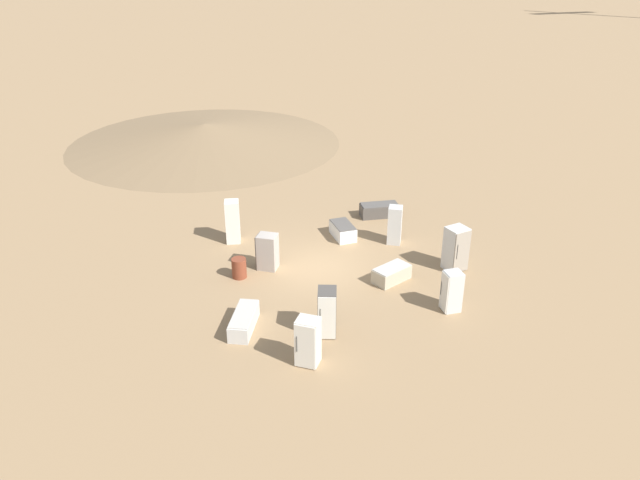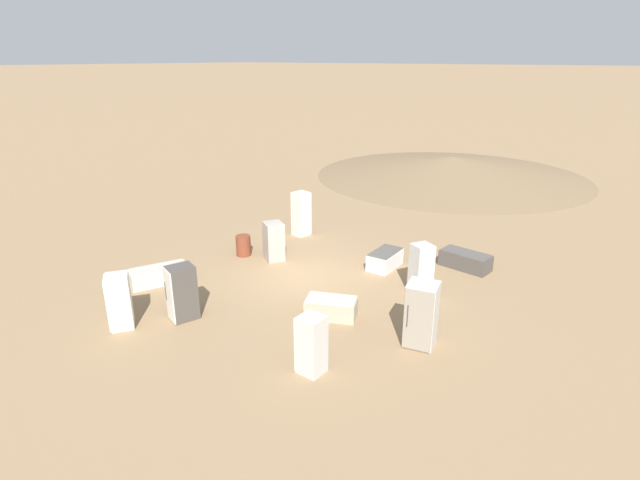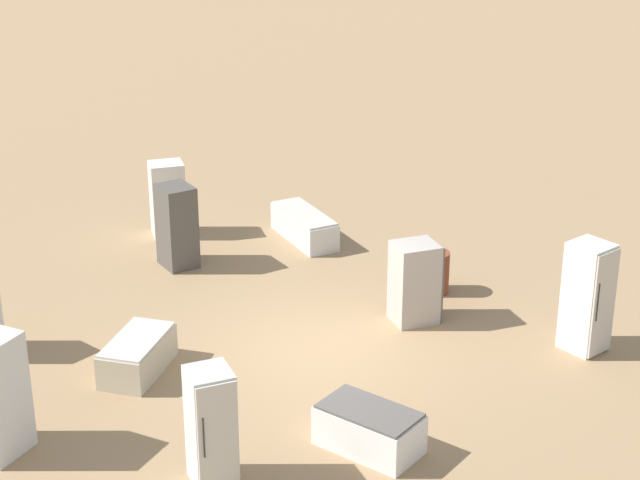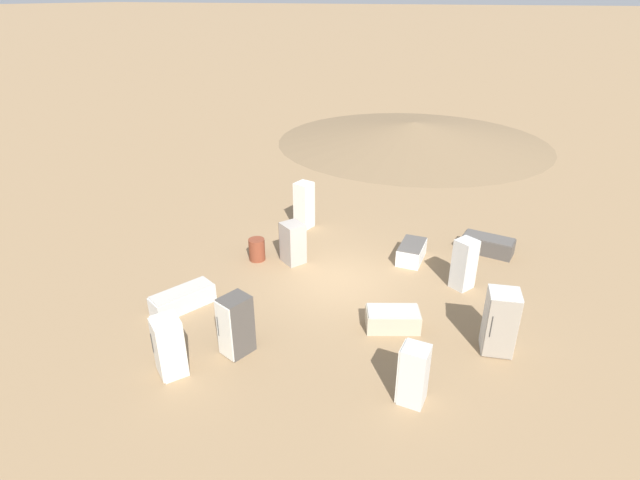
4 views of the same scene
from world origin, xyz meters
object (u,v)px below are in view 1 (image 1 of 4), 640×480
Objects in this scene: discarded_fridge_5 at (267,252)px; discarded_fridge_9 at (456,249)px; discarded_fridge_3 at (343,231)px; discarded_fridge_6 at (379,210)px; discarded_fridge_7 at (395,225)px; discarded_fridge_4 at (327,312)px; discarded_fridge_8 at (233,221)px; discarded_fridge_0 at (392,274)px; rusty_barrel at (239,268)px; discarded_fridge_2 at (452,291)px; discarded_fridge_10 at (308,342)px; discarded_fridge_1 at (244,321)px.

discarded_fridge_5 is 0.81× the size of discarded_fridge_9.
discarded_fridge_3 is 0.82× the size of discarded_fridge_9.
discarded_fridge_7 is at bearing 177.57° from discarded_fridge_6.
discarded_fridge_9 is (3.35, -4.00, 0.58)m from discarded_fridge_3.
discarded_fridge_9 reaches higher than discarded_fridge_4.
discarded_fridge_0 is at bearing -33.32° from discarded_fridge_8.
rusty_barrel is (-7.37, -3.92, 0.09)m from discarded_fridge_6.
discarded_fridge_6 is (1.80, 5.87, 0.01)m from discarded_fridge_0.
discarded_fridge_3 is 4.82m from discarded_fridge_8.
discarded_fridge_10 reaches higher than discarded_fridge_2.
discarded_fridge_7 is at bearing -111.83° from discarded_fridge_4.
discarded_fridge_1 is 1.37× the size of discarded_fridge_5.
discarded_fridge_3 is 0.93× the size of discarded_fridge_10.
discarded_fridge_8 reaches higher than discarded_fridge_0.
discarded_fridge_3 reaches higher than discarded_fridge_6.
discarded_fridge_5 is 0.78× the size of discarded_fridge_6.
discarded_fridge_4 is 10.02m from discarded_fridge_6.
discarded_fridge_3 is at bearing -81.00° from discarded_fridge_10.
discarded_fridge_5 is (-3.77, -1.83, 0.41)m from discarded_fridge_3.
discarded_fridge_6 is 2.89m from discarded_fridge_7.
discarded_fridge_8 reaches higher than discarded_fridge_7.
discarded_fridge_4 is 1.71m from discarded_fridge_10.
discarded_fridge_7 is (7.41, 4.65, 0.54)m from discarded_fridge_1.
discarded_fridge_2 is at bearing 1.64° from discarded_fridge_0.
discarded_fridge_2 is at bearing -130.83° from discarded_fridge_10.
discarded_fridge_1 is at bearing -172.39° from discarded_fridge_5.
discarded_fridge_5 is at bearing 49.68° from discarded_fridge_2.
discarded_fridge_6 is at bearing -3.10° from discarded_fridge_2.
discarded_fridge_4 is (-3.42, -2.67, 0.53)m from discarded_fridge_0.
discarded_fridge_4 is at bearing -65.05° from rusty_barrel.
discarded_fridge_9 is (6.19, 2.85, 0.07)m from discarded_fridge_4.
discarded_fridge_8 is (-7.06, -0.72, 0.64)m from discarded_fridge_6.
rusty_barrel is at bearing -158.01° from discarded_fridge_3.
discarded_fridge_7 is at bearing 9.08° from rusty_barrel.
discarded_fridge_4 reaches higher than discarded_fridge_0.
discarded_fridge_10 is at bearing -71.88° from discarded_fridge_0.
discarded_fridge_8 is (-4.68, 0.96, 0.63)m from discarded_fridge_3.
discarded_fridge_2 is 1.04× the size of discarded_fridge_5.
discarded_fridge_1 is 1.19× the size of discarded_fridge_7.
discarded_fridge_8 is 9.44m from discarded_fridge_9.
discarded_fridge_2 reaches higher than discarded_fridge_5.
discarded_fridge_3 is at bearing 131.28° from discarded_fridge_6.
discarded_fridge_6 is at bearing 16.92° from discarded_fridge_8.
discarded_fridge_5 is at bearing -156.28° from discarded_fridge_3.
discarded_fridge_0 is 1.14× the size of discarded_fridge_3.
discarded_fridge_8 is 9.21m from discarded_fridge_10.
discarded_fridge_2 reaches higher than discarded_fridge_6.
discarded_fridge_5 is at bearing -144.93° from discarded_fridge_7.
discarded_fridge_2 is 8.12m from rusty_barrel.
discarded_fridge_5 is (-5.56, 4.87, -0.03)m from discarded_fridge_2.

